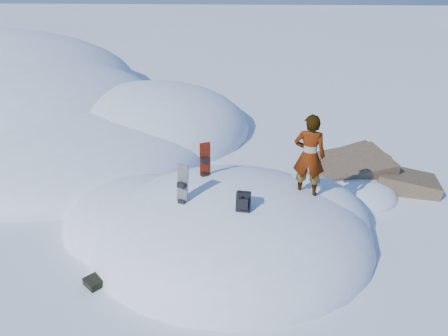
{
  "coord_description": "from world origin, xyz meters",
  "views": [
    {
      "loc": [
        0.24,
        -9.01,
        6.34
      ],
      "look_at": [
        -0.19,
        0.3,
        1.83
      ],
      "focal_mm": 35.0,
      "sensor_mm": 36.0,
      "label": 1
    }
  ],
  "objects_px": {
    "snowboard_dark": "(182,195)",
    "person": "(309,156)",
    "snowboard_red": "(205,169)",
    "backpack": "(243,202)"
  },
  "relations": [
    {
      "from": "person",
      "to": "snowboard_dark",
      "type": "bearing_deg",
      "value": 28.67
    },
    {
      "from": "snowboard_dark",
      "to": "backpack",
      "type": "relative_size",
      "value": 2.88
    },
    {
      "from": "person",
      "to": "backpack",
      "type": "bearing_deg",
      "value": 49.78
    },
    {
      "from": "snowboard_dark",
      "to": "person",
      "type": "bearing_deg",
      "value": 44.34
    },
    {
      "from": "backpack",
      "to": "person",
      "type": "xyz_separation_m",
      "value": [
        1.5,
        1.14,
        0.6
      ]
    },
    {
      "from": "snowboard_dark",
      "to": "snowboard_red",
      "type": "bearing_deg",
      "value": 100.5
    },
    {
      "from": "person",
      "to": "snowboard_red",
      "type": "bearing_deg",
      "value": 2.32
    },
    {
      "from": "snowboard_red",
      "to": "snowboard_dark",
      "type": "xyz_separation_m",
      "value": [
        -0.41,
        -1.27,
        -0.03
      ]
    },
    {
      "from": "backpack",
      "to": "person",
      "type": "bearing_deg",
      "value": 44.48
    },
    {
      "from": "backpack",
      "to": "snowboard_red",
      "type": "bearing_deg",
      "value": 128.46
    }
  ]
}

